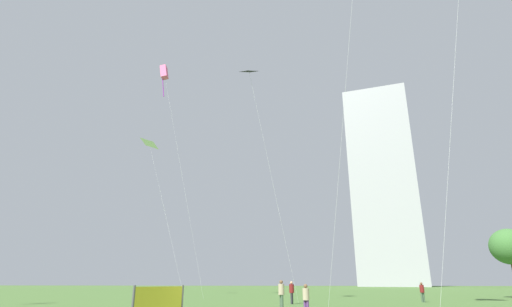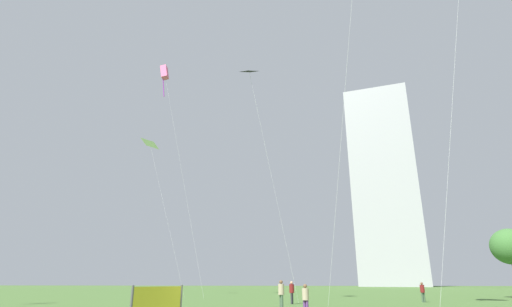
% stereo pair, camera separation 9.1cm
% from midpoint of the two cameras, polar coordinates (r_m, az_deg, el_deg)
% --- Properties ---
extents(person_standing_0, '(0.37, 0.37, 1.68)m').
position_cam_midpoint_polar(person_standing_0, '(31.79, 5.42, -19.65)').
color(person_standing_0, '#2D2D33').
rests_on(person_standing_0, ground).
extents(person_standing_1, '(0.35, 0.35, 1.59)m').
position_cam_midpoint_polar(person_standing_1, '(37.03, 23.57, -18.18)').
color(person_standing_1, '#3F593F').
rests_on(person_standing_1, ground).
extents(person_standing_2, '(0.39, 0.39, 1.74)m').
position_cam_midpoint_polar(person_standing_2, '(26.39, 3.87, -19.86)').
color(person_standing_2, '#3F593F').
rests_on(person_standing_2, ground).
extents(person_standing_4, '(0.34, 0.34, 1.54)m').
position_cam_midpoint_polar(person_standing_4, '(21.34, 7.50, -20.42)').
color(person_standing_4, '#593372').
rests_on(person_standing_4, ground).
extents(kite_flying_1, '(7.61, 3.51, 19.22)m').
position_cam_midpoint_polar(kite_flying_1, '(52.13, -15.39, 1.34)').
color(kite_flying_1, silver).
rests_on(kite_flying_1, ground).
extents(kite_flying_2, '(4.84, 1.77, 21.58)m').
position_cam_midpoint_polar(kite_flying_2, '(38.14, -0.92, 11.97)').
color(kite_flying_2, silver).
rests_on(kite_flying_2, ground).
extents(kite_flying_3, '(7.00, 1.16, 27.82)m').
position_cam_midpoint_polar(kite_flying_3, '(50.85, -13.39, 11.55)').
color(kite_flying_3, silver).
rests_on(kite_flying_3, ground).
extents(park_tree_0, '(3.82, 3.82, 7.00)m').
position_cam_midpoint_polar(park_tree_0, '(49.41, 33.62, -11.46)').
color(park_tree_0, brown).
rests_on(park_tree_0, ground).
extents(distant_highrise_0, '(24.94, 21.87, 67.47)m').
position_cam_midpoint_polar(distant_highrise_0, '(141.80, 18.56, -4.40)').
color(distant_highrise_0, '#A8A8AD').
rests_on(distant_highrise_0, ground).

